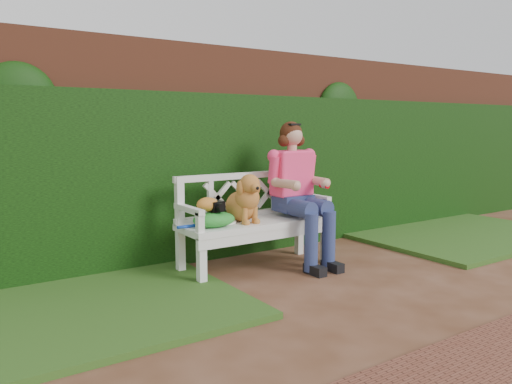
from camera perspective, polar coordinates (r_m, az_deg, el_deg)
ground at (r=4.47m, az=13.90°, el=-10.59°), size 60.00×60.00×0.00m
brick_wall at (r=5.70m, az=-0.01°, el=4.79°), size 10.00×0.30×2.20m
ivy_hedge at (r=5.54m, az=1.25°, el=2.12°), size 10.00×0.18×1.70m
grass_left at (r=4.05m, az=-21.40°, el=-12.46°), size 2.60×2.00×0.05m
grass_right at (r=6.84m, az=21.97°, el=-4.39°), size 2.60×2.00×0.05m
garden_bench at (r=4.84m, az=0.00°, el=-5.99°), size 1.58×0.61×0.48m
seated_woman at (r=5.00m, az=4.43°, el=-0.19°), size 0.63×0.82×1.40m
dog at (r=4.66m, az=-1.47°, el=-0.61°), size 0.37×0.46×0.46m
tennis_racket at (r=4.59m, az=-4.47°, el=-3.52°), size 0.66×0.38×0.03m
green_bag at (r=4.49m, az=-4.83°, el=-3.09°), size 0.47×0.41×0.13m
camera_item at (r=4.48m, az=-4.60°, el=-1.63°), size 0.16×0.14×0.09m
baseball_glove at (r=4.47m, az=-5.56°, el=-1.43°), size 0.23×0.19×0.13m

